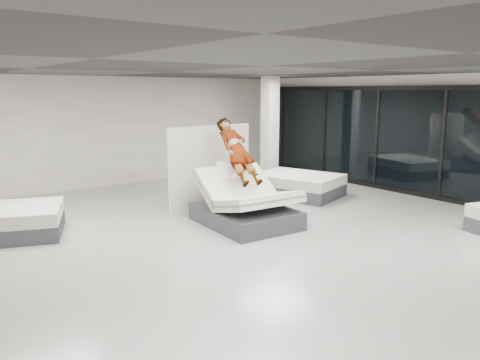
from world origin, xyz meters
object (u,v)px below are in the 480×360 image
Objects in this scene: hero_bed at (246,206)px; divider_panel at (210,168)px; column at (270,130)px; person at (238,161)px; flat_bed_right_far at (298,185)px; remote at (255,173)px; flat_bed_left_far at (5,222)px.

divider_panel is (0.13, 1.51, 0.59)m from hero_bed.
column is at bearing 43.18° from hero_bed.
person is (0.02, 0.32, 0.90)m from hero_bed.
column is (3.34, 1.74, 0.60)m from divider_panel.
flat_bed_right_far is at bearing 24.44° from person.
hero_bed is 0.70× the size of column.
divider_panel is at bearing 97.66° from remote.
divider_panel is at bearing 176.26° from flat_bed_right_far.
hero_bed is 0.96m from person.
hero_bed is at bearing 171.50° from remote.
flat_bed_left_far is at bearing -172.13° from column.
divider_panel is at bearing 89.46° from person.
hero_bed is 4.90m from column.
person is 4.74m from flat_bed_left_far.
person is at bearing -160.03° from flat_bed_right_far.
hero_bed reaches higher than remote.
remote reaches higher than flat_bed_right_far.
column is at bearing 7.87° from flat_bed_left_far.
column reaches higher than flat_bed_right_far.
flat_bed_left_far is at bearing 173.05° from flat_bed_right_far.
divider_panel reaches higher than remote.
flat_bed_right_far is 2.41m from column.
flat_bed_right_far is (2.81, 1.02, -1.02)m from person.
remote is 0.06× the size of divider_panel.
remote is 3.06m from flat_bed_right_far.
divider_panel is 0.88× the size of flat_bed_left_far.
remote is at bearing -57.85° from person.
flat_bed_right_far is (2.61, 1.39, -0.80)m from remote.
column reaches higher than remote.
remote is (0.22, -0.05, 0.68)m from hero_bed.
remote is 0.04× the size of column.
flat_bed_right_far is 7.09m from flat_bed_left_far.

